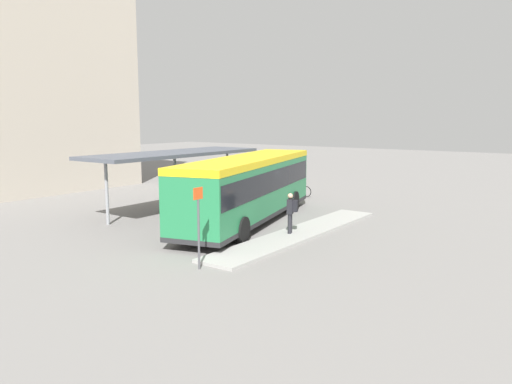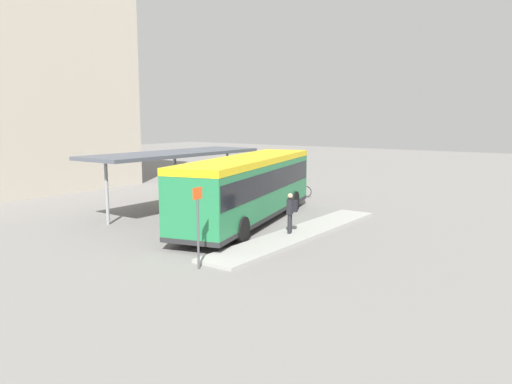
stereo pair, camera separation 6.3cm
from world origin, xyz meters
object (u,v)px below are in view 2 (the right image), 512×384
(bicycle_red, at_px, (300,191))
(bicycle_orange, at_px, (286,190))
(pedestrian_waiting, at_px, (291,210))
(bicycle_blue, at_px, (276,189))
(city_bus, at_px, (249,185))
(platform_sign, at_px, (198,224))

(bicycle_red, relative_size, bicycle_orange, 0.98)
(pedestrian_waiting, xyz_separation_m, bicycle_red, (9.71, 5.32, -0.76))
(bicycle_red, xyz_separation_m, bicycle_orange, (-0.39, 0.85, 0.01))
(bicycle_red, distance_m, bicycle_blue, 1.72)
(city_bus, relative_size, bicycle_orange, 7.22)
(bicycle_blue, bearing_deg, bicycle_orange, 177.97)
(city_bus, height_order, pedestrian_waiting, city_bus)
(city_bus, height_order, bicycle_orange, city_bus)
(bicycle_red, xyz_separation_m, platform_sign, (-15.63, -5.31, 1.19))
(platform_sign, bearing_deg, bicycle_blue, 24.50)
(city_bus, bearing_deg, platform_sign, -171.19)
(bicycle_orange, bearing_deg, platform_sign, -74.39)
(bicycle_orange, xyz_separation_m, bicycle_blue, (0.14, 0.85, 0.00))
(pedestrian_waiting, distance_m, platform_sign, 5.94)
(city_bus, xyz_separation_m, pedestrian_waiting, (-1.15, -3.13, -0.75))
(bicycle_blue, bearing_deg, city_bus, 122.71)
(bicycle_red, relative_size, bicycle_blue, 0.97)
(pedestrian_waiting, bearing_deg, bicycle_orange, -77.20)
(bicycle_orange, distance_m, platform_sign, 16.48)
(bicycle_red, height_order, bicycle_orange, bicycle_orange)
(city_bus, bearing_deg, bicycle_orange, 5.43)
(city_bus, xyz_separation_m, bicycle_orange, (8.17, 3.04, -1.50))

